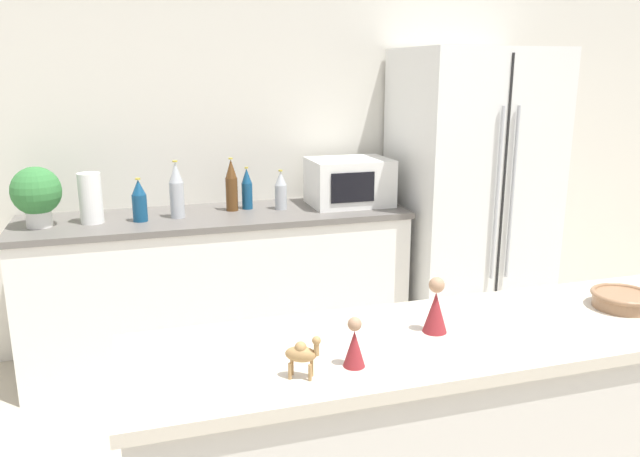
# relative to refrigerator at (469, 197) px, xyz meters

# --- Properties ---
(wall_back) EXTENTS (8.00, 0.06, 2.55)m
(wall_back) POSITION_rel_refrigerator_xyz_m (-1.12, 0.42, 0.37)
(wall_back) COLOR silver
(wall_back) RESTS_ON ground_plane
(back_counter) EXTENTS (2.20, 0.63, 0.89)m
(back_counter) POSITION_rel_refrigerator_xyz_m (-1.58, 0.09, -0.46)
(back_counter) COLOR white
(back_counter) RESTS_ON ground_plane
(refrigerator) EXTENTS (0.88, 0.76, 1.81)m
(refrigerator) POSITION_rel_refrigerator_xyz_m (0.00, 0.00, 0.00)
(refrigerator) COLOR white
(refrigerator) RESTS_ON ground_plane
(potted_plant) EXTENTS (0.25, 0.25, 0.32)m
(potted_plant) POSITION_rel_refrigerator_xyz_m (-2.51, 0.05, 0.16)
(potted_plant) COLOR silver
(potted_plant) RESTS_ON back_counter
(paper_towel_roll) EXTENTS (0.12, 0.12, 0.27)m
(paper_towel_roll) POSITION_rel_refrigerator_xyz_m (-2.25, 0.06, 0.11)
(paper_towel_roll) COLOR white
(paper_towel_roll) RESTS_ON back_counter
(microwave) EXTENTS (0.48, 0.37, 0.28)m
(microwave) POSITION_rel_refrigerator_xyz_m (-0.77, 0.11, 0.12)
(microwave) COLOR white
(microwave) RESTS_ON back_counter
(back_bottle_0) EXTENTS (0.08, 0.08, 0.24)m
(back_bottle_0) POSITION_rel_refrigerator_xyz_m (-2.00, 0.03, 0.09)
(back_bottle_0) COLOR navy
(back_bottle_0) RESTS_ON back_counter
(back_bottle_1) EXTENTS (0.07, 0.07, 0.23)m
(back_bottle_1) POSITION_rel_refrigerator_xyz_m (-1.19, 0.10, 0.09)
(back_bottle_1) COLOR #B2B7BC
(back_bottle_1) RESTS_ON back_counter
(back_bottle_2) EXTENTS (0.08, 0.08, 0.32)m
(back_bottle_2) POSITION_rel_refrigerator_xyz_m (-1.80, 0.05, 0.13)
(back_bottle_2) COLOR #B2B7BC
(back_bottle_2) RESTS_ON back_counter
(back_bottle_3) EXTENTS (0.06, 0.06, 0.25)m
(back_bottle_3) POSITION_rel_refrigerator_xyz_m (-1.38, 0.17, 0.10)
(back_bottle_3) COLOR navy
(back_bottle_3) RESTS_ON back_counter
(back_bottle_4) EXTENTS (0.07, 0.07, 0.31)m
(back_bottle_4) POSITION_rel_refrigerator_xyz_m (-1.48, 0.14, 0.13)
(back_bottle_4) COLOR brown
(back_bottle_4) RESTS_ON back_counter
(fruit_bowl) EXTENTS (0.19, 0.19, 0.05)m
(fruit_bowl) POSITION_rel_refrigerator_xyz_m (-0.56, -1.92, 0.08)
(fruit_bowl) COLOR #8C6647
(fruit_bowl) RESTS_ON bar_counter
(camel_figurine) EXTENTS (0.09, 0.07, 0.11)m
(camel_figurine) POSITION_rel_refrigerator_xyz_m (-1.66, -2.07, 0.11)
(camel_figurine) COLOR #A87F4C
(camel_figurine) RESTS_ON bar_counter
(wise_man_figurine_blue) EXTENTS (0.06, 0.06, 0.13)m
(wise_man_figurine_blue) POSITION_rel_refrigerator_xyz_m (-1.52, -2.05, 0.11)
(wise_man_figurine_blue) COLOR maroon
(wise_man_figurine_blue) RESTS_ON bar_counter
(wise_man_figurine_crimson) EXTENTS (0.07, 0.07, 0.16)m
(wise_man_figurine_crimson) POSITION_rel_refrigerator_xyz_m (-1.22, -1.91, 0.12)
(wise_man_figurine_crimson) COLOR maroon
(wise_man_figurine_crimson) RESTS_ON bar_counter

